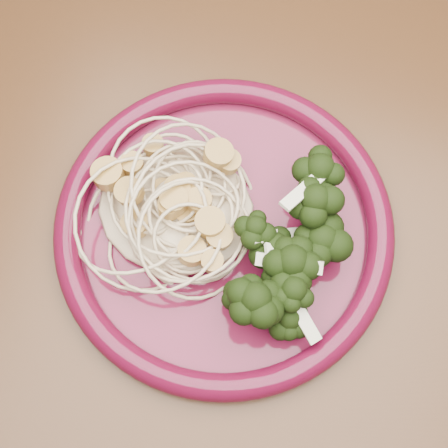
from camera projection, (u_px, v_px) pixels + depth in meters
dining_table at (299, 313)px, 0.64m from camera, size 1.20×0.80×0.75m
dinner_plate at (224, 227)px, 0.55m from camera, size 0.32×0.32×0.03m
spaghetti_pile at (175, 205)px, 0.55m from camera, size 0.15×0.13×0.03m
scallop_cluster at (172, 188)px, 0.51m from camera, size 0.14×0.14×0.04m
broccoli_pile at (286, 242)px, 0.52m from camera, size 0.10×0.15×0.05m
onion_garnish at (290, 230)px, 0.49m from camera, size 0.07×0.10×0.06m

